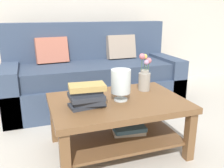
# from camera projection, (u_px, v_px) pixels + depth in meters

# --- Properties ---
(ground_plane) EXTENTS (10.00, 10.00, 0.00)m
(ground_plane) POSITION_uv_depth(u_px,v_px,m) (106.00, 134.00, 2.48)
(ground_plane) COLOR #B7B2A8
(back_wall) EXTENTS (6.40, 0.12, 2.70)m
(back_wall) POSITION_uv_depth(u_px,v_px,m) (72.00, 1.00, 3.58)
(back_wall) COLOR beige
(back_wall) RESTS_ON ground
(couch) EXTENTS (2.22, 0.90, 1.06)m
(couch) POSITION_uv_depth(u_px,v_px,m) (93.00, 77.00, 3.23)
(couch) COLOR #384760
(couch) RESTS_ON ground
(coffee_table) EXTENTS (1.13, 0.78, 0.47)m
(coffee_table) POSITION_uv_depth(u_px,v_px,m) (118.00, 114.00, 2.11)
(coffee_table) COLOR brown
(coffee_table) RESTS_ON ground
(book_stack_main) EXTENTS (0.29, 0.23, 0.18)m
(book_stack_main) POSITION_uv_depth(u_px,v_px,m) (87.00, 95.00, 1.91)
(book_stack_main) COLOR #2D333D
(book_stack_main) RESTS_ON coffee_table
(glass_hurricane_vase) EXTENTS (0.17, 0.17, 0.27)m
(glass_hurricane_vase) POSITION_uv_depth(u_px,v_px,m) (121.00, 82.00, 2.02)
(glass_hurricane_vase) COLOR silver
(glass_hurricane_vase) RESTS_ON coffee_table
(flower_pitcher) EXTENTS (0.12, 0.11, 0.36)m
(flower_pitcher) POSITION_uv_depth(u_px,v_px,m) (144.00, 77.00, 2.29)
(flower_pitcher) COLOR #9E998E
(flower_pitcher) RESTS_ON coffee_table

